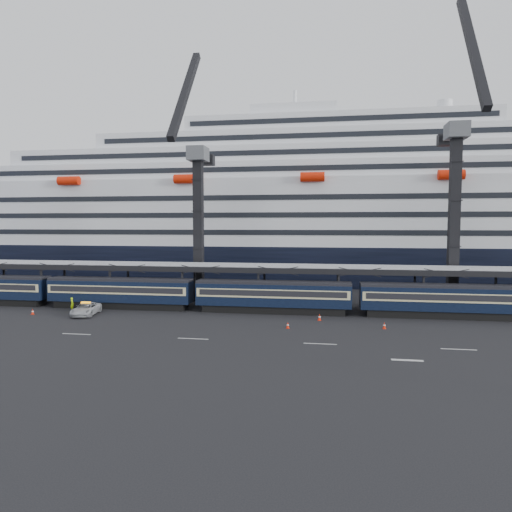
% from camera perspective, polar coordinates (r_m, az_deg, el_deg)
% --- Properties ---
extents(ground, '(260.00, 260.00, 0.00)m').
position_cam_1_polar(ground, '(46.66, 10.58, -9.59)').
color(ground, black).
rests_on(ground, ground).
extents(lane_markings, '(111.00, 4.27, 0.02)m').
position_cam_1_polar(lane_markings, '(42.67, 22.01, -11.10)').
color(lane_markings, beige).
rests_on(lane_markings, ground).
extents(train, '(133.05, 3.00, 4.05)m').
position_cam_1_polar(train, '(56.12, 5.54, -4.95)').
color(train, black).
rests_on(train, ground).
extents(canopy, '(130.00, 6.25, 5.53)m').
position_cam_1_polar(canopy, '(59.63, 10.25, -1.51)').
color(canopy, gray).
rests_on(canopy, ground).
extents(cruise_ship, '(214.09, 28.84, 34.00)m').
position_cam_1_polar(cruise_ship, '(91.35, 9.16, 4.85)').
color(cruise_ship, black).
rests_on(cruise_ship, ground).
extents(crane_dark_near, '(4.50, 17.75, 35.08)m').
position_cam_1_polar(crane_dark_near, '(66.58, -7.31, 4.84)').
color(crane_dark_near, '#4B4E53').
rests_on(crane_dark_near, ground).
extents(crane_dark_mid, '(4.50, 18.24, 39.64)m').
position_cam_1_polar(crane_dark_mid, '(65.09, 23.66, 5.82)').
color(crane_dark_mid, '#4B4E53').
rests_on(crane_dark_mid, ground).
extents(pickup_truck, '(3.24, 5.55, 1.45)m').
position_cam_1_polar(pickup_truck, '(58.83, -20.49, -6.23)').
color(pickup_truck, '#A9ACB0').
rests_on(pickup_truck, ground).
extents(worker, '(0.74, 0.72, 1.72)m').
position_cam_1_polar(worker, '(62.08, -21.99, -5.61)').
color(worker, '#B2E50C').
rests_on(worker, ground).
extents(traffic_cone_b, '(0.35, 0.35, 0.70)m').
position_cam_1_polar(traffic_cone_b, '(61.83, -26.15, -6.26)').
color(traffic_cone_b, red).
rests_on(traffic_cone_b, ground).
extents(traffic_cone_c, '(0.34, 0.34, 0.68)m').
position_cam_1_polar(traffic_cone_c, '(48.49, 4.00, -8.61)').
color(traffic_cone_c, red).
rests_on(traffic_cone_c, ground).
extents(traffic_cone_d, '(0.38, 0.38, 0.77)m').
position_cam_1_polar(traffic_cone_d, '(52.71, 7.94, -7.57)').
color(traffic_cone_d, red).
rests_on(traffic_cone_d, ground).
extents(traffic_cone_e, '(0.35, 0.35, 0.70)m').
position_cam_1_polar(traffic_cone_e, '(50.01, 15.75, -8.35)').
color(traffic_cone_e, red).
rests_on(traffic_cone_e, ground).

